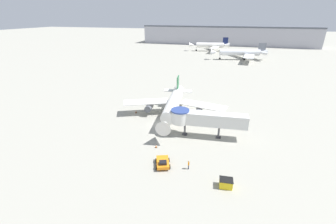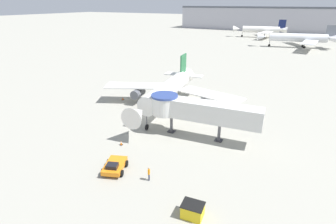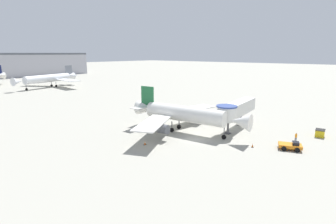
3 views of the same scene
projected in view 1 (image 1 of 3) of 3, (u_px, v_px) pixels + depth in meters
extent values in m
plane|color=#9E9B8E|center=(160.00, 125.00, 56.09)|extent=(800.00, 800.00, 0.00)
cylinder|color=white|center=(173.00, 105.00, 57.80)|extent=(5.42, 17.70, 3.24)
cone|color=white|center=(165.00, 125.00, 47.14)|extent=(3.66, 3.94, 3.24)
cone|color=white|center=(178.00, 93.00, 66.71)|extent=(3.82, 5.22, 3.24)
cube|color=white|center=(146.00, 102.00, 61.40)|extent=(12.80, 8.95, 0.22)
cube|color=white|center=(203.00, 105.00, 59.03)|extent=(12.75, 6.33, 0.22)
cube|color=#1E6638|center=(178.00, 84.00, 65.33)|extent=(0.66, 3.36, 4.21)
cube|color=white|center=(178.00, 91.00, 66.70)|extent=(8.53, 3.38, 0.18)
cylinder|color=#565960|center=(149.00, 107.00, 60.77)|extent=(2.19, 3.56, 1.78)
cylinder|color=#565960|center=(199.00, 111.00, 58.70)|extent=(2.19, 3.56, 1.78)
cylinder|color=#4C4C51|center=(167.00, 129.00, 50.95)|extent=(0.18, 0.18, 1.86)
cylinder|color=black|center=(167.00, 133.00, 51.32)|extent=(0.37, 0.93, 0.90)
cylinder|color=#4C4C51|center=(169.00, 110.00, 61.01)|extent=(0.22, 0.22, 1.86)
cylinder|color=black|center=(169.00, 113.00, 61.38)|extent=(0.51, 0.94, 0.90)
cylinder|color=#4C4C51|center=(179.00, 111.00, 60.56)|extent=(0.22, 0.22, 1.86)
cylinder|color=black|center=(179.00, 114.00, 60.93)|extent=(0.51, 0.94, 0.90)
cube|color=silver|center=(213.00, 119.00, 48.75)|extent=(14.74, 4.09, 2.80)
cylinder|color=silver|center=(180.00, 117.00, 50.02)|extent=(3.90, 3.90, 2.80)
cylinder|color=navy|center=(180.00, 110.00, 49.40)|extent=(4.10, 4.10, 0.30)
cylinder|color=#56565B|center=(185.00, 129.00, 50.96)|extent=(0.44, 0.44, 2.96)
cube|color=#333338|center=(185.00, 134.00, 51.53)|extent=(1.10, 1.10, 0.12)
cylinder|color=#56565B|center=(219.00, 132.00, 49.64)|extent=(0.44, 0.44, 2.96)
cube|color=#333338|center=(218.00, 137.00, 50.20)|extent=(1.10, 1.10, 0.12)
cube|color=orange|center=(163.00, 162.00, 40.67)|extent=(3.39, 4.25, 0.55)
cube|color=black|center=(163.00, 163.00, 39.70)|extent=(1.60, 1.44, 0.50)
cylinder|color=black|center=(157.00, 167.00, 39.77)|extent=(0.61, 0.86, 0.79)
cylinder|color=black|center=(169.00, 167.00, 39.92)|extent=(0.61, 0.86, 0.79)
cylinder|color=black|center=(156.00, 160.00, 41.64)|extent=(0.61, 0.86, 0.79)
cylinder|color=black|center=(168.00, 160.00, 41.79)|extent=(0.61, 0.86, 0.79)
cube|color=yellow|center=(226.00, 183.00, 35.60)|extent=(2.15, 1.76, 1.36)
cube|color=black|center=(226.00, 180.00, 35.31)|extent=(2.28, 1.86, 0.08)
cube|color=black|center=(156.00, 147.00, 46.43)|extent=(0.41, 0.41, 0.04)
cone|color=orange|center=(156.00, 146.00, 46.29)|extent=(0.28, 0.28, 0.64)
cylinder|color=white|center=(156.00, 146.00, 46.26)|extent=(0.15, 0.15, 0.08)
cube|color=black|center=(136.00, 113.00, 62.84)|extent=(0.44, 0.44, 0.04)
cone|color=orange|center=(136.00, 112.00, 62.69)|extent=(0.30, 0.30, 0.69)
cylinder|color=white|center=(136.00, 111.00, 62.66)|extent=(0.17, 0.17, 0.08)
cylinder|color=#1E2338|center=(188.00, 167.00, 39.90)|extent=(0.13, 0.13, 0.86)
cylinder|color=#1E2338|center=(189.00, 167.00, 39.74)|extent=(0.13, 0.13, 0.86)
cube|color=orange|center=(189.00, 163.00, 39.51)|extent=(0.31, 0.39, 0.68)
sphere|color=tan|center=(189.00, 161.00, 39.33)|extent=(0.23, 0.23, 0.23)
cylinder|color=white|center=(210.00, 45.00, 167.67)|extent=(20.52, 7.56, 3.60)
cone|color=white|center=(192.00, 45.00, 168.84)|extent=(4.60, 4.32, 3.60)
cone|color=white|center=(225.00, 45.00, 166.68)|extent=(6.01, 4.61, 3.60)
cube|color=white|center=(212.00, 45.00, 175.39)|extent=(10.65, 13.87, 0.22)
cube|color=white|center=(215.00, 47.00, 159.99)|extent=(6.20, 13.71, 0.22)
cube|color=#141E4C|center=(225.00, 41.00, 165.41)|extent=(3.82, 1.00, 4.68)
cube|color=white|center=(226.00, 44.00, 166.41)|extent=(4.44, 9.37, 0.18)
cylinder|color=#4C4C51|center=(196.00, 49.00, 169.67)|extent=(0.18, 0.18, 2.07)
cylinder|color=black|center=(196.00, 50.00, 170.08)|extent=(1.13, 0.47, 1.10)
cylinder|color=#4C4C51|center=(213.00, 49.00, 170.06)|extent=(0.22, 0.22, 2.07)
cylinder|color=black|center=(213.00, 50.00, 170.47)|extent=(1.16, 0.61, 1.10)
cylinder|color=#4C4C51|center=(213.00, 49.00, 167.10)|extent=(0.22, 0.22, 2.07)
cylinder|color=black|center=(213.00, 51.00, 167.51)|extent=(1.16, 0.61, 1.10)
cylinder|color=silver|center=(240.00, 52.00, 135.27)|extent=(23.96, 9.05, 3.58)
cone|color=silver|center=(214.00, 52.00, 136.11)|extent=(4.67, 4.41, 3.58)
cone|color=silver|center=(262.00, 53.00, 134.56)|extent=(6.06, 4.74, 3.58)
cube|color=silver|center=(241.00, 51.00, 144.08)|extent=(12.60, 15.95, 0.22)
cube|color=silver|center=(249.00, 56.00, 126.63)|extent=(6.48, 15.83, 0.22)
cube|color=slate|center=(262.00, 47.00, 133.29)|extent=(4.24, 1.24, 4.66)
cube|color=silver|center=(263.00, 51.00, 134.30)|extent=(5.39, 10.93, 0.18)
cylinder|color=#4C4C51|center=(220.00, 57.00, 137.03)|extent=(0.18, 0.18, 2.06)
cylinder|color=black|center=(220.00, 59.00, 137.44)|extent=(1.13, 0.51, 1.10)
cylinder|color=#4C4C51|center=(243.00, 57.00, 137.71)|extent=(0.22, 0.22, 2.06)
cylinder|color=black|center=(243.00, 58.00, 138.12)|extent=(1.16, 0.65, 1.10)
cylinder|color=#4C4C51|center=(245.00, 58.00, 134.76)|extent=(0.22, 0.22, 2.06)
cylinder|color=black|center=(244.00, 59.00, 135.17)|extent=(1.16, 0.65, 1.10)
cube|color=#A8A8B2|center=(226.00, 36.00, 205.38)|extent=(150.36, 25.98, 15.08)
cube|color=#4C515B|center=(227.00, 26.00, 202.14)|extent=(150.36, 26.50, 1.20)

